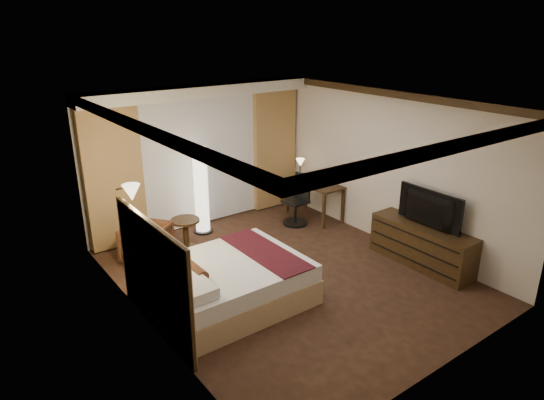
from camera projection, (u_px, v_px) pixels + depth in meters
floor at (287, 276)px, 7.61m from camera, size 4.50×5.50×0.01m
ceiling at (289, 103)px, 6.68m from camera, size 4.50×5.50×0.01m
back_wall at (199, 156)px, 9.22m from camera, size 4.50×0.02×2.70m
left_wall at (143, 232)px, 5.89m from camera, size 0.02×5.50×2.70m
right_wall at (390, 169)px, 8.41m from camera, size 0.02×5.50×2.70m
crown_molding at (289, 107)px, 6.70m from camera, size 4.50×5.50×0.12m
soffit at (202, 91)px, 8.60m from camera, size 4.50×0.50×0.20m
curtain_sheer at (201, 162)px, 9.20m from camera, size 2.48×0.04×2.45m
curtain_left_drape at (114, 179)px, 8.20m from camera, size 1.00×0.14×2.45m
curtain_right_drape at (274, 149)px, 10.10m from camera, size 1.00×0.14×2.45m
wall_sconce at (132, 193)px, 6.42m from camera, size 0.24×0.24×0.24m
bed at (228, 283)px, 6.79m from camera, size 2.10×1.64×0.62m
headboard at (155, 277)px, 6.04m from camera, size 0.12×1.94×1.50m
armchair at (146, 241)px, 7.99m from camera, size 0.92×0.92×0.70m
side_table at (186, 234)px, 8.44m from camera, size 0.50×0.50×0.55m
floor_lamp at (201, 190)px, 8.93m from camera, size 0.35×0.35×1.66m
desk at (314, 200)px, 9.78m from camera, size 0.55×1.23×0.75m
desk_lamp at (300, 169)px, 9.94m from camera, size 0.18×0.18×0.34m
office_chair at (296, 200)px, 9.40m from camera, size 0.53×0.53×1.01m
dresser at (422, 245)px, 7.86m from camera, size 0.50×1.76×0.68m
television at (425, 207)px, 7.61m from camera, size 0.69×1.18×0.15m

